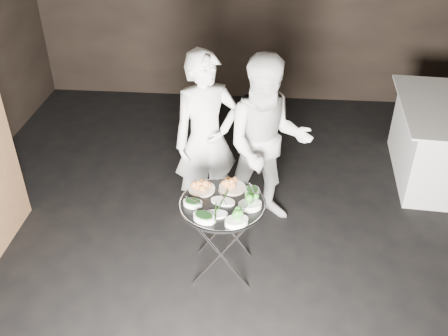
# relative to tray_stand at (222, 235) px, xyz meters

# --- Properties ---
(floor) EXTENTS (6.00, 7.00, 0.05)m
(floor) POSITION_rel_tray_stand_xyz_m (0.21, -0.05, -0.42)
(floor) COLOR black
(floor) RESTS_ON ground
(tray_stand) EXTENTS (0.48, 0.41, 0.70)m
(tray_stand) POSITION_rel_tray_stand_xyz_m (0.00, 0.00, 0.00)
(tray_stand) COLOR silver
(tray_stand) RESTS_ON floor
(serving_tray) EXTENTS (0.68, 0.68, 0.04)m
(serving_tray) POSITION_rel_tray_stand_xyz_m (0.00, 0.00, 0.32)
(serving_tray) COLOR black
(serving_tray) RESTS_ON tray_stand
(potato_plate_a) EXTENTS (0.22, 0.22, 0.08)m
(potato_plate_a) POSITION_rel_tray_stand_xyz_m (-0.18, 0.16, 0.36)
(potato_plate_a) COLOR beige
(potato_plate_a) RESTS_ON serving_tray
(potato_plate_b) EXTENTS (0.22, 0.22, 0.08)m
(potato_plate_b) POSITION_rel_tray_stand_xyz_m (0.06, 0.20, 0.36)
(potato_plate_b) COLOR beige
(potato_plate_b) RESTS_ON serving_tray
(greens_bowl) EXTENTS (0.12, 0.12, 0.07)m
(greens_bowl) POSITION_rel_tray_stand_xyz_m (0.23, 0.14, 0.36)
(greens_bowl) COLOR white
(greens_bowl) RESTS_ON serving_tray
(asparagus_plate_a) EXTENTS (0.21, 0.15, 0.04)m
(asparagus_plate_a) POSITION_rel_tray_stand_xyz_m (0.00, 0.01, 0.34)
(asparagus_plate_a) COLOR white
(asparagus_plate_a) RESTS_ON serving_tray
(asparagus_plate_b) EXTENTS (0.19, 0.11, 0.04)m
(asparagus_plate_b) POSITION_rel_tray_stand_xyz_m (-0.04, -0.15, 0.34)
(asparagus_plate_b) COLOR white
(asparagus_plate_b) RESTS_ON serving_tray
(spinach_bowl_a) EXTENTS (0.17, 0.13, 0.06)m
(spinach_bowl_a) POSITION_rel_tray_stand_xyz_m (-0.22, -0.05, 0.35)
(spinach_bowl_a) COLOR white
(spinach_bowl_a) RESTS_ON serving_tray
(spinach_bowl_b) EXTENTS (0.21, 0.17, 0.07)m
(spinach_bowl_b) POSITION_rel_tray_stand_xyz_m (-0.12, -0.22, 0.36)
(spinach_bowl_b) COLOR white
(spinach_bowl_b) RESTS_ON serving_tray
(broccoli_bowl_a) EXTENTS (0.21, 0.17, 0.08)m
(broccoli_bowl_a) POSITION_rel_tray_stand_xyz_m (0.22, -0.04, 0.36)
(broccoli_bowl_a) COLOR white
(broccoli_bowl_a) RESTS_ON serving_tray
(broccoli_bowl_b) EXTENTS (0.21, 0.18, 0.07)m
(broccoli_bowl_b) POSITION_rel_tray_stand_xyz_m (0.13, -0.24, 0.36)
(broccoli_bowl_b) COLOR white
(broccoli_bowl_b) RESTS_ON serving_tray
(serving_utensils) EXTENTS (0.58, 0.43, 0.01)m
(serving_utensils) POSITION_rel_tray_stand_xyz_m (0.02, 0.07, 0.37)
(serving_utensils) COLOR silver
(serving_utensils) RESTS_ON serving_tray
(waiter_left) EXTENTS (0.72, 0.62, 1.66)m
(waiter_left) POSITION_rel_tray_stand_xyz_m (-0.21, 0.78, 0.44)
(waiter_left) COLOR silver
(waiter_left) RESTS_ON floor
(waiter_right) EXTENTS (0.88, 0.73, 1.65)m
(waiter_right) POSITION_rel_tray_stand_xyz_m (0.33, 0.76, 0.43)
(waiter_right) COLOR silver
(waiter_right) RESTS_ON floor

